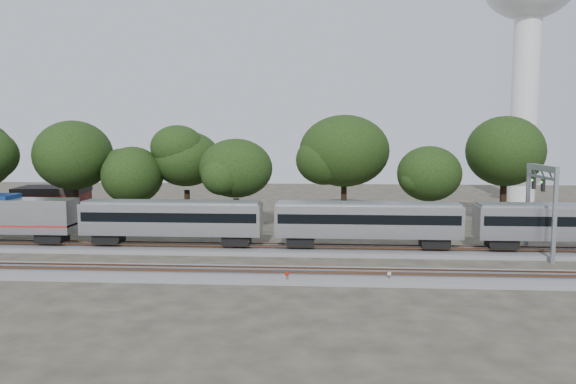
# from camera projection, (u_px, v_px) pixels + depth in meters

# --- Properties ---
(ground) EXTENTS (160.00, 160.00, 0.00)m
(ground) POSITION_uv_depth(u_px,v_px,m) (255.00, 265.00, 50.04)
(ground) COLOR #383328
(ground) RESTS_ON ground
(track_far) EXTENTS (160.00, 5.00, 0.73)m
(track_far) POSITION_uv_depth(u_px,v_px,m) (262.00, 249.00, 55.98)
(track_far) COLOR slate
(track_far) RESTS_ON ground
(track_near) EXTENTS (160.00, 5.00, 0.73)m
(track_near) POSITION_uv_depth(u_px,v_px,m) (249.00, 275.00, 46.05)
(track_near) COLOR slate
(track_near) RESTS_ON ground
(train) EXTENTS (113.35, 3.24, 4.78)m
(train) POSITION_uv_depth(u_px,v_px,m) (470.00, 221.00, 54.32)
(train) COLOR #B7B9BE
(train) RESTS_ON ground
(switch_stand_red) EXTENTS (0.32, 0.07, 1.00)m
(switch_stand_red) POSITION_uv_depth(u_px,v_px,m) (287.00, 277.00, 43.65)
(switch_stand_red) COLOR #512D19
(switch_stand_red) RESTS_ON ground
(switch_stand_white) EXTENTS (0.30, 0.11, 0.95)m
(switch_stand_white) POSITION_uv_depth(u_px,v_px,m) (389.00, 276.00, 43.98)
(switch_stand_white) COLOR #512D19
(switch_stand_white) RESTS_ON ground
(switch_lever) EXTENTS (0.57, 0.45, 0.30)m
(switch_lever) POSITION_uv_depth(u_px,v_px,m) (348.00, 281.00, 44.31)
(switch_lever) COLOR #512D19
(switch_lever) RESTS_ON ground
(water_tower) EXTENTS (15.80, 15.80, 43.75)m
(water_tower) POSITION_uv_depth(u_px,v_px,m) (529.00, 8.00, 93.09)
(water_tower) COLOR silver
(water_tower) RESTS_ON ground
(signal_gantry) EXTENTS (0.61, 7.19, 8.75)m
(signal_gantry) POSITION_uv_depth(u_px,v_px,m) (541.00, 190.00, 53.56)
(signal_gantry) COLOR gray
(signal_gantry) RESTS_ON ground
(brick_building) EXTENTS (9.79, 7.49, 4.34)m
(brick_building) POSITION_uv_depth(u_px,v_px,m) (53.00, 202.00, 77.77)
(brick_building) COLOR maroon
(brick_building) RESTS_ON ground
(tree_1) EXTENTS (9.20, 9.20, 12.97)m
(tree_1) POSITION_uv_depth(u_px,v_px,m) (74.00, 155.00, 68.14)
(tree_1) COLOR black
(tree_1) RESTS_ON ground
(tree_2) EXTENTS (6.77, 6.77, 9.55)m
(tree_2) POSITION_uv_depth(u_px,v_px,m) (132.00, 176.00, 67.61)
(tree_2) COLOR black
(tree_2) RESTS_ON ground
(tree_3) EXTENTS (8.67, 8.67, 12.22)m
(tree_3) POSITION_uv_depth(u_px,v_px,m) (186.00, 159.00, 70.09)
(tree_3) COLOR black
(tree_3) RESTS_ON ground
(tree_4) EXTENTS (7.81, 7.81, 11.01)m
(tree_4) POSITION_uv_depth(u_px,v_px,m) (236.00, 168.00, 64.85)
(tree_4) COLOR black
(tree_4) RESTS_ON ground
(tree_5) EXTENTS (9.50, 9.50, 13.39)m
(tree_5) POSITION_uv_depth(u_px,v_px,m) (344.00, 151.00, 75.06)
(tree_5) COLOR black
(tree_5) RESTS_ON ground
(tree_6) EXTENTS (6.96, 6.96, 9.82)m
(tree_6) POSITION_uv_depth(u_px,v_px,m) (429.00, 174.00, 67.70)
(tree_6) COLOR black
(tree_6) RESTS_ON ground
(tree_7) EXTENTS (9.61, 9.61, 13.56)m
(tree_7) POSITION_uv_depth(u_px,v_px,m) (505.00, 151.00, 70.58)
(tree_7) COLOR black
(tree_7) RESTS_ON ground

